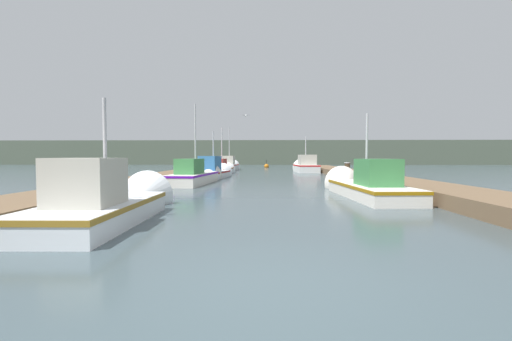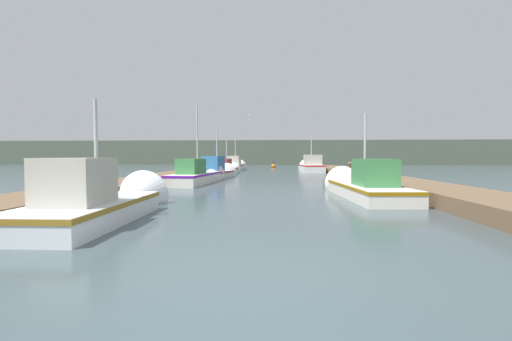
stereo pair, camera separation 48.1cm
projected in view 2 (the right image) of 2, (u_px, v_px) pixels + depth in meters
name	position (u px, v px, depth m)	size (l,w,h in m)	color
ground_plane	(236.00, 289.00, 3.71)	(200.00, 200.00, 0.00)	#38474C
dock_left	(168.00, 177.00, 20.01)	(2.24, 40.00, 0.42)	brown
dock_right	(373.00, 178.00, 19.30)	(2.24, 40.00, 0.42)	brown
distant_shore_ridge	(274.00, 153.00, 65.04)	(120.00, 16.00, 4.14)	#4C5647
fishing_boat_0	(107.00, 201.00, 8.07)	(1.74, 5.24, 3.24)	silver
fishing_boat_1	(362.00, 185.00, 12.46)	(1.97, 6.13, 3.49)	silver
fishing_boat_2	(199.00, 175.00, 18.58)	(1.96, 6.36, 4.62)	silver
fishing_boat_3	(218.00, 171.00, 22.92)	(2.01, 5.30, 3.58)	silver
fishing_boat_4	(227.00, 169.00, 27.79)	(1.64, 5.67, 4.10)	silver
fishing_boat_5	(311.00, 166.00, 31.02)	(2.05, 4.71, 3.78)	silver
fishing_boat_6	(236.00, 165.00, 35.77)	(1.71, 6.29, 4.88)	silver
mooring_piling_0	(318.00, 165.00, 35.30)	(0.26, 0.26, 1.13)	#473523
mooring_piling_1	(351.00, 171.00, 20.94)	(0.37, 0.37, 1.06)	#473523
channel_buoy	(273.00, 166.00, 43.53)	(0.59, 0.59, 1.09)	#BF6513
seagull_lead	(250.00, 116.00, 25.05)	(0.55, 0.31, 0.12)	white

